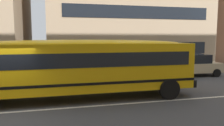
% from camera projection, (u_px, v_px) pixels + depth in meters
% --- Properties ---
extents(ground_plane, '(400.00, 400.00, 0.00)m').
position_uv_depth(ground_plane, '(4.00, 113.00, 8.77)').
color(ground_plane, '#424244').
extents(sidewalk_far, '(120.00, 3.00, 0.01)m').
position_uv_depth(sidewalk_far, '(29.00, 77.00, 16.73)').
color(sidewalk_far, gray).
rests_on(sidewalk_far, ground_plane).
extents(lane_centreline, '(110.00, 0.16, 0.01)m').
position_uv_depth(lane_centreline, '(4.00, 113.00, 8.77)').
color(lane_centreline, silver).
rests_on(lane_centreline, ground_plane).
extents(school_bus, '(12.60, 2.97, 2.82)m').
position_uv_depth(school_bus, '(74.00, 64.00, 10.62)').
color(school_bus, yellow).
rests_on(school_bus, ground_plane).
extents(parked_car_beige_under_tree, '(3.93, 1.94, 1.64)m').
position_uv_depth(parked_car_beige_under_tree, '(194.00, 65.00, 17.07)').
color(parked_car_beige_under_tree, '#C1B28E').
rests_on(parked_car_beige_under_tree, ground_plane).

